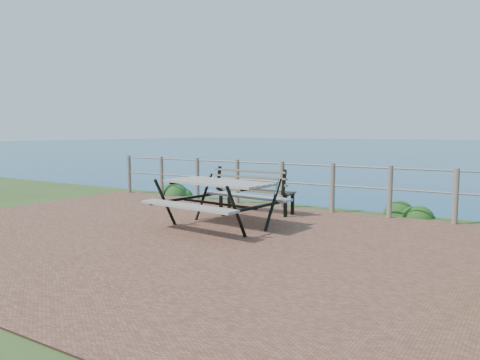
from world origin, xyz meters
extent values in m
cube|color=brown|center=(0.00, 0.00, 0.00)|extent=(10.00, 7.00, 0.12)
cylinder|color=#6B5B4C|center=(-4.60, 3.35, 0.52)|extent=(0.10, 0.10, 1.00)
cylinder|color=#6B5B4C|center=(-3.45, 3.35, 0.52)|extent=(0.10, 0.10, 1.00)
cylinder|color=#6B5B4C|center=(-2.30, 3.35, 0.52)|extent=(0.10, 0.10, 1.00)
cylinder|color=#6B5B4C|center=(-1.15, 3.35, 0.52)|extent=(0.10, 0.10, 1.00)
cylinder|color=#6B5B4C|center=(0.00, 3.35, 0.52)|extent=(0.10, 0.10, 1.00)
cylinder|color=#6B5B4C|center=(1.15, 3.35, 0.52)|extent=(0.10, 0.10, 1.00)
cylinder|color=#6B5B4C|center=(2.30, 3.35, 0.52)|extent=(0.10, 0.10, 1.00)
cylinder|color=#6B5B4C|center=(3.45, 3.35, 0.52)|extent=(0.10, 0.10, 1.00)
cylinder|color=slate|center=(0.00, 3.35, 0.97)|extent=(9.40, 0.04, 0.04)
cylinder|color=slate|center=(0.00, 3.35, 0.57)|extent=(9.40, 0.04, 0.04)
cube|color=gray|center=(0.07, 0.84, 0.80)|extent=(1.98, 0.99, 0.04)
cube|color=gray|center=(0.07, 0.84, 0.49)|extent=(1.92, 0.48, 0.04)
cube|color=gray|center=(0.07, 0.84, 0.49)|extent=(1.92, 0.48, 0.04)
cylinder|color=black|center=(0.07, 0.84, 0.43)|extent=(1.63, 0.23, 0.05)
cube|color=brown|center=(-0.17, 2.52, 0.47)|extent=(1.65, 0.42, 0.04)
cube|color=brown|center=(-0.17, 2.52, 0.76)|extent=(1.64, 0.14, 0.37)
cube|color=black|center=(-0.17, 2.52, 0.25)|extent=(0.05, 0.06, 0.45)
cube|color=black|center=(-0.17, 2.52, 0.25)|extent=(0.05, 0.06, 0.45)
cube|color=black|center=(-0.17, 2.52, 0.25)|extent=(0.05, 0.06, 0.45)
cube|color=black|center=(-0.17, 2.52, 0.25)|extent=(0.05, 0.06, 0.45)
ellipsoid|color=#1F521F|center=(-3.29, 3.93, 0.00)|extent=(0.71, 0.71, 0.43)
ellipsoid|color=#1A4816|center=(2.55, 4.06, 0.00)|extent=(0.77, 0.77, 0.51)
camera|label=1|loc=(4.59, -5.64, 1.67)|focal=35.00mm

